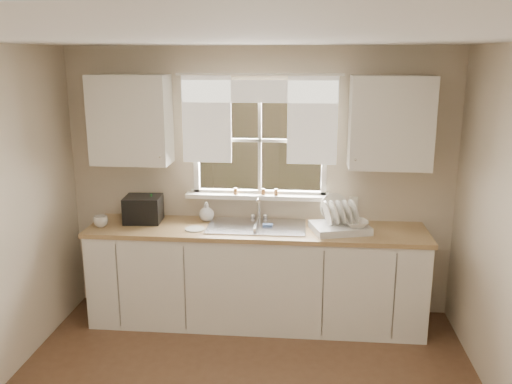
# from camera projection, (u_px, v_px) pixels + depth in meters

# --- Properties ---
(room_walls) EXTENTS (3.62, 4.02, 2.50)m
(room_walls) POSITION_uv_depth(u_px,v_px,m) (228.00, 267.00, 3.09)
(room_walls) COLOR beige
(room_walls) RESTS_ON ground
(ceiling) EXTENTS (3.60, 4.00, 0.02)m
(ceiling) POSITION_uv_depth(u_px,v_px,m) (227.00, 38.00, 2.85)
(ceiling) COLOR silver
(ceiling) RESTS_ON room_walls
(window) EXTENTS (1.38, 0.16, 1.06)m
(window) POSITION_uv_depth(u_px,v_px,m) (260.00, 158.00, 5.03)
(window) COLOR white
(window) RESTS_ON room_walls
(curtains) EXTENTS (1.50, 0.03, 0.81)m
(curtains) POSITION_uv_depth(u_px,v_px,m) (259.00, 110.00, 4.87)
(curtains) COLOR white
(curtains) RESTS_ON room_walls
(base_cabinets) EXTENTS (3.00, 0.62, 0.87)m
(base_cabinets) POSITION_uv_depth(u_px,v_px,m) (256.00, 277.00, 4.97)
(base_cabinets) COLOR silver
(base_cabinets) RESTS_ON ground
(countertop) EXTENTS (3.04, 0.65, 0.04)m
(countertop) POSITION_uv_depth(u_px,v_px,m) (256.00, 230.00, 4.86)
(countertop) COLOR #A38051
(countertop) RESTS_ON base_cabinets
(upper_cabinet_left) EXTENTS (0.70, 0.33, 0.80)m
(upper_cabinet_left) POSITION_uv_depth(u_px,v_px,m) (131.00, 120.00, 4.87)
(upper_cabinet_left) COLOR silver
(upper_cabinet_left) RESTS_ON room_walls
(upper_cabinet_right) EXTENTS (0.70, 0.33, 0.80)m
(upper_cabinet_right) POSITION_uv_depth(u_px,v_px,m) (391.00, 123.00, 4.66)
(upper_cabinet_right) COLOR silver
(upper_cabinet_right) RESTS_ON room_walls
(wall_outlet) EXTENTS (0.08, 0.01, 0.12)m
(wall_outlet) POSITION_uv_depth(u_px,v_px,m) (353.00, 203.00, 5.03)
(wall_outlet) COLOR beige
(wall_outlet) RESTS_ON room_walls
(sill_jars) EXTENTS (0.42, 0.04, 0.06)m
(sill_jars) POSITION_uv_depth(u_px,v_px,m) (258.00, 192.00, 5.04)
(sill_jars) COLOR brown
(sill_jars) RESTS_ON window
(backyard) EXTENTS (20.00, 10.00, 6.13)m
(backyard) POSITION_uv_depth(u_px,v_px,m) (317.00, 1.00, 10.69)
(backyard) COLOR #335421
(backyard) RESTS_ON ground
(sink) EXTENTS (0.88, 0.52, 0.40)m
(sink) POSITION_uv_depth(u_px,v_px,m) (257.00, 234.00, 4.91)
(sink) COLOR #B7B7BC
(sink) RESTS_ON countertop
(dish_rack) EXTENTS (0.56, 0.48, 0.31)m
(dish_rack) POSITION_uv_depth(u_px,v_px,m) (340.00, 223.00, 4.75)
(dish_rack) COLOR silver
(dish_rack) RESTS_ON countertop
(bowl) EXTENTS (0.24, 0.24, 0.05)m
(bowl) POSITION_uv_depth(u_px,v_px,m) (356.00, 223.00, 4.69)
(bowl) COLOR white
(bowl) RESTS_ON dish_rack
(soap_bottle_a) EXTENTS (0.12, 0.12, 0.26)m
(soap_bottle_a) POSITION_uv_depth(u_px,v_px,m) (152.00, 208.00, 5.02)
(soap_bottle_a) COLOR green
(soap_bottle_a) RESTS_ON countertop
(soap_bottle_b) EXTENTS (0.09, 0.09, 0.20)m
(soap_bottle_b) POSITION_uv_depth(u_px,v_px,m) (157.00, 209.00, 5.08)
(soap_bottle_b) COLOR #3247BD
(soap_bottle_b) RESTS_ON countertop
(soap_bottle_c) EXTENTS (0.16, 0.16, 0.18)m
(soap_bottle_c) POSITION_uv_depth(u_px,v_px,m) (206.00, 211.00, 5.05)
(soap_bottle_c) COLOR beige
(soap_bottle_c) RESTS_ON countertop
(saucer) EXTENTS (0.17, 0.17, 0.01)m
(saucer) POSITION_uv_depth(u_px,v_px,m) (195.00, 229.00, 4.80)
(saucer) COLOR beige
(saucer) RESTS_ON countertop
(cup) EXTENTS (0.17, 0.17, 0.10)m
(cup) POSITION_uv_depth(u_px,v_px,m) (101.00, 221.00, 4.88)
(cup) COLOR silver
(cup) RESTS_ON countertop
(black_appliance) EXTENTS (0.35, 0.31, 0.24)m
(black_appliance) POSITION_uv_depth(u_px,v_px,m) (143.00, 209.00, 5.02)
(black_appliance) COLOR black
(black_appliance) RESTS_ON countertop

